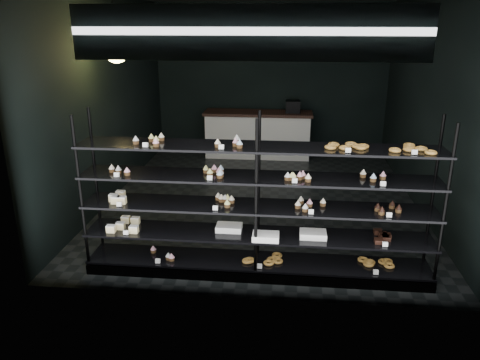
# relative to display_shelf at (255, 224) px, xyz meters

# --- Properties ---
(room) EXTENTS (5.01, 6.01, 3.20)m
(room) POSITION_rel_display_shelf_xyz_m (-0.05, 2.45, 0.97)
(room) COLOR black
(room) RESTS_ON ground
(display_shelf) EXTENTS (4.00, 0.50, 1.91)m
(display_shelf) POSITION_rel_display_shelf_xyz_m (0.00, 0.00, 0.00)
(display_shelf) COLOR black
(display_shelf) RESTS_ON room
(signage) EXTENTS (3.30, 0.05, 0.50)m
(signage) POSITION_rel_display_shelf_xyz_m (-0.05, -0.48, 2.12)
(signage) COLOR #110E47
(signage) RESTS_ON room
(pendant_lamp) EXTENTS (0.35, 0.35, 0.91)m
(pendant_lamp) POSITION_rel_display_shelf_xyz_m (-2.06, 1.59, 1.82)
(pendant_lamp) COLOR black
(pendant_lamp) RESTS_ON room
(service_counter) EXTENTS (2.30, 0.65, 1.23)m
(service_counter) POSITION_rel_display_shelf_xyz_m (-0.28, 4.95, -0.13)
(service_counter) COLOR silver
(service_counter) RESTS_ON room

